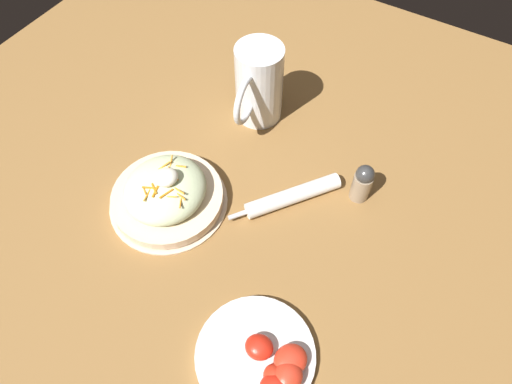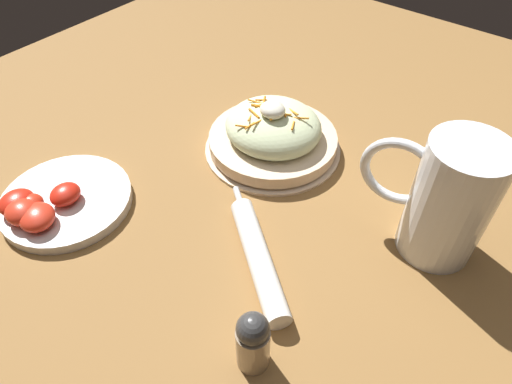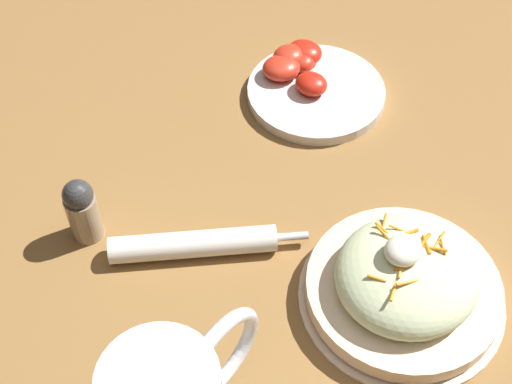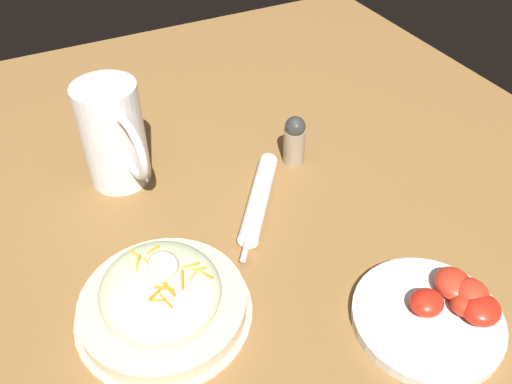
% 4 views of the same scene
% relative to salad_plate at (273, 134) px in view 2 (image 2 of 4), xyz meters
% --- Properties ---
extents(ground_plane, '(1.43, 1.43, 0.00)m').
position_rel_salad_plate_xyz_m(ground_plane, '(0.08, -0.08, -0.03)').
color(ground_plane, olive).
extents(salad_plate, '(0.22, 0.22, 0.10)m').
position_rel_salad_plate_xyz_m(salad_plate, '(0.00, 0.00, 0.00)').
color(salad_plate, beige).
rests_on(salad_plate, ground_plane).
extents(beer_mug, '(0.17, 0.10, 0.17)m').
position_rel_salad_plate_xyz_m(beer_mug, '(0.28, -0.03, 0.05)').
color(beer_mug, white).
rests_on(beer_mug, ground_plane).
extents(napkin_roll, '(0.19, 0.15, 0.03)m').
position_rel_salad_plate_xyz_m(napkin_roll, '(0.12, -0.20, -0.02)').
color(napkin_roll, white).
rests_on(napkin_roll, ground_plane).
extents(tomato_plate, '(0.18, 0.18, 0.04)m').
position_rel_salad_plate_xyz_m(tomato_plate, '(-0.16, -0.30, -0.02)').
color(tomato_plate, silver).
rests_on(tomato_plate, ground_plane).
extents(salt_shaker, '(0.04, 0.04, 0.09)m').
position_rel_salad_plate_xyz_m(salt_shaker, '(0.20, -0.30, 0.01)').
color(salt_shaker, gray).
rests_on(salt_shaker, ground_plane).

